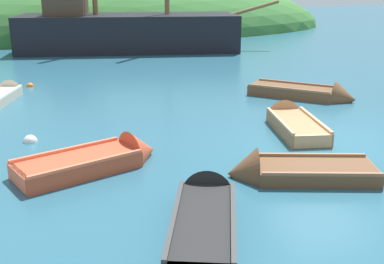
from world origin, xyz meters
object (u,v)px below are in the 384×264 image
sailing_ship (127,37)px  rowboat_center (309,95)px  rowboat_outer_left (2,97)px  buoy_white (30,142)px  rowboat_portside (288,174)px  rowboat_far (205,215)px  buoy_orange (30,86)px  rowboat_near_dock (291,124)px  rowboat_outer_right (100,162)px

sailing_ship → rowboat_center: 14.45m
rowboat_outer_left → buoy_white: size_ratio=9.49×
rowboat_outer_left → rowboat_portside: rowboat_portside is taller
sailing_ship → rowboat_center: bearing=-62.5°
rowboat_outer_left → rowboat_portside: (6.47, -9.12, -0.01)m
rowboat_far → buoy_orange: bearing=35.1°
rowboat_near_dock → buoy_orange: 10.77m
rowboat_center → rowboat_portside: bearing=-78.9°
sailing_ship → rowboat_near_dock: 16.97m
rowboat_portside → rowboat_outer_left: bearing=-37.6°
rowboat_outer_right → rowboat_outer_left: (-2.70, 7.40, -0.03)m
sailing_ship → rowboat_center: size_ratio=4.37×
sailing_ship → rowboat_outer_left: size_ratio=4.40×
rowboat_near_dock → buoy_white: rowboat_near_dock is taller
sailing_ship → rowboat_portside: 20.08m
rowboat_center → rowboat_far: size_ratio=0.98×
rowboat_far → rowboat_near_dock: size_ratio=1.07×
rowboat_outer_right → rowboat_portside: bearing=-46.1°
rowboat_far → rowboat_near_dock: (4.01, 4.57, 0.01)m
rowboat_outer_right → rowboat_far: 3.40m
buoy_white → rowboat_outer_right: bearing=-55.2°
rowboat_far → buoy_orange: (-3.33, 12.44, -0.11)m
rowboat_outer_right → buoy_orange: (-1.82, 9.39, -0.12)m
rowboat_outer_right → buoy_white: size_ratio=9.44×
rowboat_outer_right → rowboat_near_dock: 5.73m
buoy_white → rowboat_outer_left: bearing=102.3°
rowboat_outer_right → rowboat_center: bearing=8.9°
rowboat_outer_left → buoy_orange: (0.88, 1.99, -0.09)m
rowboat_center → rowboat_near_dock: bearing=-82.9°
buoy_orange → rowboat_center: bearing=-26.5°
rowboat_near_dock → rowboat_portside: 3.69m
rowboat_outer_left → rowboat_portside: bearing=-128.6°
rowboat_near_dock → buoy_orange: (-7.34, 7.87, -0.12)m
rowboat_outer_left → rowboat_near_dock: (8.23, -5.88, 0.03)m
rowboat_portside → buoy_white: 6.69m
sailing_ship → buoy_orange: bearing=-110.5°
rowboat_outer_right → rowboat_portside: (3.78, -1.72, -0.04)m
buoy_orange → buoy_white: bearing=-88.1°
rowboat_center → rowboat_outer_right: rowboat_center is taller
rowboat_outer_left → buoy_white: bearing=-151.7°
rowboat_outer_right → rowboat_far: rowboat_outer_right is taller
rowboat_outer_left → buoy_white: (1.12, -5.12, -0.09)m
rowboat_far → rowboat_outer_left: size_ratio=1.03×
rowboat_far → rowboat_center: bearing=-19.3°
rowboat_portside → buoy_orange: (-5.59, 11.12, -0.09)m
rowboat_outer_left → buoy_white: 5.24m
rowboat_outer_right → rowboat_near_dock: rowboat_outer_right is taller
rowboat_center → rowboat_near_dock: rowboat_center is taller
rowboat_far → buoy_orange: rowboat_far is taller
rowboat_far → rowboat_outer_right: bearing=46.6°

